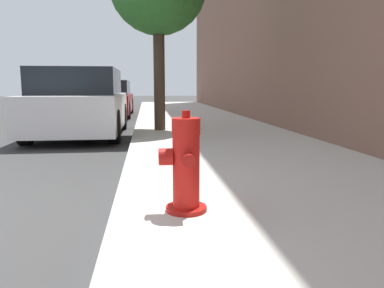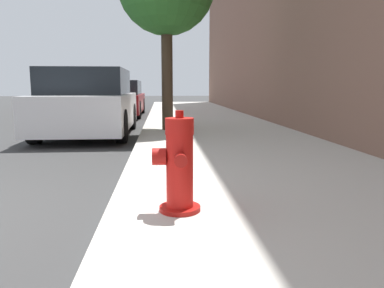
{
  "view_description": "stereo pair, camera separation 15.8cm",
  "coord_description": "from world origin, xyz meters",
  "views": [
    {
      "loc": [
        2.09,
        -2.81,
        1.08
      ],
      "look_at": [
        2.56,
        1.12,
        0.47
      ],
      "focal_mm": 35.0,
      "sensor_mm": 36.0,
      "label": 1
    },
    {
      "loc": [
        2.25,
        -2.83,
        1.08
      ],
      "look_at": [
        2.56,
        1.12,
        0.47
      ],
      "focal_mm": 35.0,
      "sensor_mm": 36.0,
      "label": 2
    }
  ],
  "objects": [
    {
      "name": "fire_hydrant",
      "position": [
        2.37,
        -0.08,
        0.49
      ],
      "size": [
        0.36,
        0.38,
        0.77
      ],
      "color": "#A91511",
      "rests_on": "sidewalk_slab"
    },
    {
      "name": "parked_car_mid",
      "position": [
        0.64,
        11.03,
        0.62
      ],
      "size": [
        1.82,
        4.33,
        1.28
      ],
      "color": "maroon",
      "rests_on": "ground_plane"
    },
    {
      "name": "parked_car_near",
      "position": [
        0.66,
        5.53,
        0.7
      ],
      "size": [
        1.82,
        3.85,
        1.44
      ],
      "color": "silver",
      "rests_on": "ground_plane"
    },
    {
      "name": "sidewalk_slab",
      "position": [
        3.46,
        0.0,
        0.07
      ],
      "size": [
        3.32,
        40.0,
        0.14
      ],
      "color": "beige",
      "rests_on": "ground_plane"
    }
  ]
}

